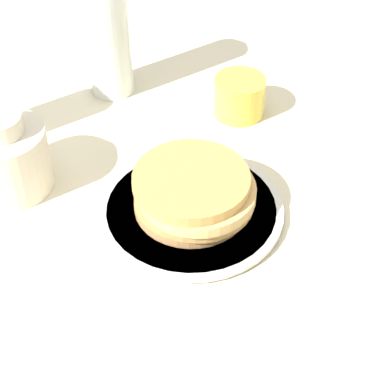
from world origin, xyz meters
TOP-DOWN VIEW (x-y plane):
  - ground_plane at (0.00, 0.00)m, footprint 4.00×4.00m
  - plate at (-0.02, -0.00)m, footprint 0.25×0.25m
  - pancake_stack at (-0.02, -0.00)m, footprint 0.16×0.17m
  - juice_glass at (0.22, -0.07)m, footprint 0.08×0.08m
  - cream_jug at (0.03, 0.25)m, footprint 0.12×0.12m
  - water_bottle_mid at (0.27, 0.14)m, footprint 0.07×0.07m

SIDE VIEW (x-z plane):
  - ground_plane at x=0.00m, z-range 0.00..0.00m
  - plate at x=-0.02m, z-range 0.00..0.01m
  - juice_glass at x=0.22m, z-range 0.00..0.06m
  - pancake_stack at x=-0.02m, z-range 0.01..0.07m
  - cream_jug at x=0.03m, z-range -0.01..0.11m
  - water_bottle_mid at x=0.27m, z-range -0.01..0.23m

